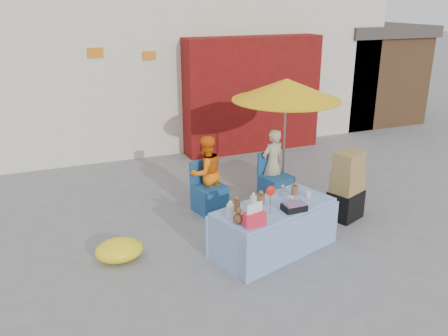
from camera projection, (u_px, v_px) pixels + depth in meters
name	position (u px, v px, depth m)	size (l,w,h in m)	color
ground	(238.00, 246.00, 6.87)	(80.00, 80.00, 0.00)	slate
backdrop	(143.00, 10.00, 12.55)	(14.00, 8.00, 7.80)	silver
market_table	(274.00, 227.00, 6.65)	(1.95, 1.33, 1.08)	#83AAD2
chair_left	(209.00, 196.00, 7.94)	(0.58, 0.57, 0.85)	navy
chair_right	(275.00, 186.00, 8.38)	(0.58, 0.57, 0.85)	navy
vendor_orange	(206.00, 173.00, 7.93)	(0.62, 0.48, 1.27)	orange
vendor_beige	(273.00, 164.00, 8.38)	(0.46, 0.30, 1.25)	tan
umbrella	(287.00, 90.00, 8.19)	(1.90, 1.90, 2.09)	gray
box_stack	(347.00, 188.00, 7.58)	(0.63, 0.58, 1.13)	black
tarp_bundle	(119.00, 250.00, 6.46)	(0.65, 0.52, 0.29)	yellow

